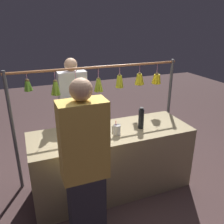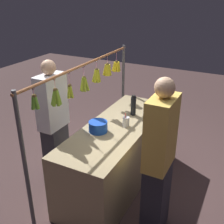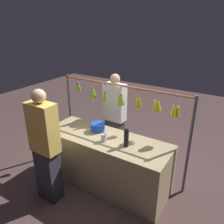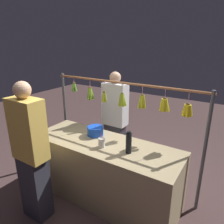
% 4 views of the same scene
% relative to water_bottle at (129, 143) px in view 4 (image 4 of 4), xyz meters
% --- Properties ---
extents(ground_plane, '(12.00, 12.00, 0.00)m').
position_rel_water_bottle_xyz_m(ground_plane, '(0.39, -0.05, -1.00)').
color(ground_plane, '#493333').
extents(market_counter, '(2.07, 0.73, 0.86)m').
position_rel_water_bottle_xyz_m(market_counter, '(0.39, -0.05, -0.57)').
color(market_counter, tan).
rests_on(market_counter, ground).
extents(display_rack, '(2.39, 0.14, 1.63)m').
position_rel_water_bottle_xyz_m(display_rack, '(0.32, -0.52, 0.22)').
color(display_rack, '#4C4C51').
rests_on(display_rack, ground).
extents(water_bottle, '(0.07, 0.07, 0.28)m').
position_rel_water_bottle_xyz_m(water_bottle, '(0.00, 0.00, 0.00)').
color(water_bottle, black).
rests_on(water_bottle, market_counter).
extents(blue_bucket, '(0.23, 0.23, 0.13)m').
position_rel_water_bottle_xyz_m(blue_bucket, '(0.64, -0.19, -0.07)').
color(blue_bucket, blue).
rests_on(blue_bucket, market_counter).
extents(drink_cup, '(0.09, 0.09, 0.18)m').
position_rel_water_bottle_xyz_m(drink_cup, '(0.36, 0.06, -0.07)').
color(drink_cup, silver).
rests_on(drink_cup, market_counter).
extents(vendor_person, '(0.40, 0.22, 1.69)m').
position_rel_water_bottle_xyz_m(vendor_person, '(0.70, -0.82, -0.16)').
color(vendor_person, '#2D2D38').
rests_on(vendor_person, ground).
extents(customer_person, '(0.42, 0.23, 1.76)m').
position_rel_water_bottle_xyz_m(customer_person, '(0.94, 0.68, -0.13)').
color(customer_person, '#2D2D38').
rests_on(customer_person, ground).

